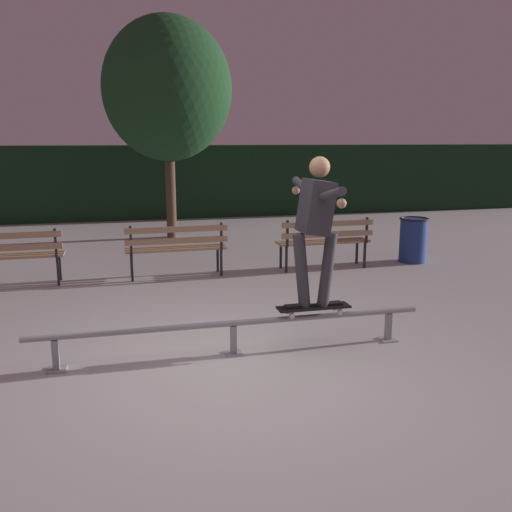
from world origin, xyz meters
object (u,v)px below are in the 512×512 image
object	(u,v)px
skateboard	(314,308)
trash_can	(413,239)
park_bench_left_center	(176,245)
park_bench_right_center	(325,238)
tree_behind_benches	(167,90)
park_bench_leftmost	(7,252)
skateboarder	(316,219)
grind_rail	(233,328)

from	to	relation	value
skateboard	trash_can	world-z (taller)	trash_can
park_bench_left_center	park_bench_right_center	world-z (taller)	same
park_bench_left_center	tree_behind_benches	world-z (taller)	tree_behind_benches
park_bench_leftmost	park_bench_right_center	distance (m)	5.00
skateboarder	park_bench_left_center	size ratio (longest dim) A/B	0.97
park_bench_leftmost	trash_can	world-z (taller)	park_bench_leftmost
skateboarder	park_bench_leftmost	distance (m)	5.01
park_bench_leftmost	tree_behind_benches	world-z (taller)	tree_behind_benches
grind_rail	tree_behind_benches	xyz separation A→B (m)	(0.01, 7.14, 2.92)
tree_behind_benches	grind_rail	bearing A→B (deg)	-90.09
park_bench_right_center	tree_behind_benches	xyz separation A→B (m)	(-2.24, 3.76, 2.67)
park_bench_left_center	skateboard	bearing A→B (deg)	-71.84
park_bench_leftmost	tree_behind_benches	bearing A→B (deg)	53.75
skateboard	skateboarder	world-z (taller)	skateboarder
park_bench_left_center	park_bench_leftmost	bearing A→B (deg)	180.00
skateboarder	grind_rail	bearing A→B (deg)	-180.00
skateboard	park_bench_left_center	xyz separation A→B (m)	(-1.11, 3.38, 0.10)
skateboard	tree_behind_benches	xyz separation A→B (m)	(-0.85, 7.14, 2.77)
skateboard	tree_behind_benches	size ratio (longest dim) A/B	0.16
grind_rail	skateboard	bearing A→B (deg)	0.00
park_bench_right_center	skateboard	bearing A→B (deg)	-112.39
skateboard	park_bench_leftmost	distance (m)	4.94
park_bench_right_center	trash_can	bearing A→B (deg)	5.39
trash_can	grind_rail	bearing A→B (deg)	-138.46
park_bench_right_center	trash_can	size ratio (longest dim) A/B	2.01
tree_behind_benches	park_bench_right_center	bearing A→B (deg)	-59.17
skateboarder	trash_can	xyz separation A→B (m)	(3.13, 3.54, -0.96)
park_bench_leftmost	tree_behind_benches	xyz separation A→B (m)	(2.76, 3.76, 2.67)
grind_rail	park_bench_right_center	size ratio (longest dim) A/B	2.54
grind_rail	skateboarder	size ratio (longest dim) A/B	2.62
grind_rail	park_bench_leftmost	bearing A→B (deg)	129.09
park_bench_leftmost	park_bench_left_center	bearing A→B (deg)	0.00
grind_rail	park_bench_leftmost	size ratio (longest dim) A/B	2.54
park_bench_right_center	tree_behind_benches	world-z (taller)	tree_behind_benches
grind_rail	trash_can	bearing A→B (deg)	41.54
park_bench_left_center	park_bench_right_center	xyz separation A→B (m)	(2.50, 0.00, 0.00)
grind_rail	skateboarder	xyz separation A→B (m)	(0.87, 0.00, 1.09)
trash_can	tree_behind_benches	bearing A→B (deg)	137.96
park_bench_leftmost	park_bench_right_center	xyz separation A→B (m)	(5.00, 0.00, 0.00)
park_bench_left_center	trash_can	xyz separation A→B (m)	(4.24, 0.16, -0.12)
grind_rail	skateboarder	distance (m)	1.39
park_bench_left_center	trash_can	bearing A→B (deg)	2.22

